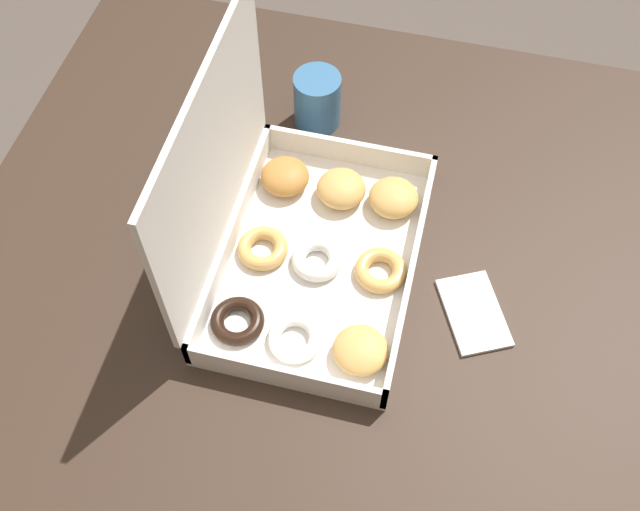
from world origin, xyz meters
The scene contains 5 objects.
ground_plane centered at (0.00, 0.00, 0.00)m, with size 8.00×8.00×0.00m, color #564C44.
dining_table centered at (0.00, 0.00, 0.63)m, with size 1.03×0.97×0.73m.
donut_box centered at (0.03, 0.01, 0.79)m, with size 0.38×0.27×0.31m.
coffee_mug centered at (0.28, 0.04, 0.77)m, with size 0.07×0.07×0.09m.
paper_napkin centered at (0.00, -0.24, 0.73)m, with size 0.13×0.11×0.01m.
Camera 1 is at (-0.50, -0.15, 1.61)m, focal length 42.00 mm.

